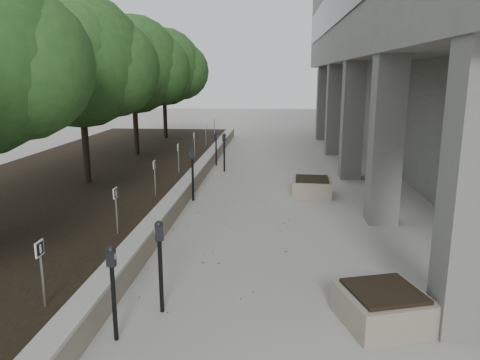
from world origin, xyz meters
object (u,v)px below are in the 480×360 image
(crabapple_tree_3, at_px, (81,90))
(crabapple_tree_4, at_px, (134,86))
(parking_meter_4, at_px, (224,153))
(planter_back, at_px, (312,187))
(parking_meter_5, at_px, (216,149))
(planter_front, at_px, (383,306))
(parking_meter_2, at_px, (160,267))
(crabapple_tree_5, at_px, (164,83))
(parking_meter_3, at_px, (193,174))
(parking_meter_1, at_px, (113,294))

(crabapple_tree_3, bearing_deg, crabapple_tree_4, 90.00)
(parking_meter_4, height_order, planter_back, parking_meter_4)
(parking_meter_5, bearing_deg, planter_front, -49.67)
(parking_meter_2, distance_m, parking_meter_4, 10.51)
(crabapple_tree_3, bearing_deg, crabapple_tree_5, 90.00)
(parking_meter_3, bearing_deg, planter_front, -65.67)
(crabapple_tree_4, height_order, planter_back, crabapple_tree_4)
(crabapple_tree_4, distance_m, crabapple_tree_5, 5.00)
(parking_meter_1, distance_m, planter_front, 3.80)
(crabapple_tree_4, xyz_separation_m, parking_meter_4, (3.70, -1.28, -2.40))
(parking_meter_2, bearing_deg, planter_front, -21.73)
(crabapple_tree_4, bearing_deg, parking_meter_5, -2.25)
(crabapple_tree_4, bearing_deg, crabapple_tree_5, 90.00)
(crabapple_tree_5, height_order, planter_back, crabapple_tree_5)
(parking_meter_3, height_order, parking_meter_4, parking_meter_3)
(crabapple_tree_5, bearing_deg, crabapple_tree_4, -90.00)
(parking_meter_2, height_order, parking_meter_5, parking_meter_2)
(crabapple_tree_3, height_order, parking_meter_2, crabapple_tree_3)
(crabapple_tree_3, height_order, parking_meter_4, crabapple_tree_3)
(crabapple_tree_4, xyz_separation_m, parking_meter_5, (3.25, -0.13, -2.47))
(crabapple_tree_5, bearing_deg, planter_back, -54.99)
(crabapple_tree_3, relative_size, planter_front, 4.76)
(crabapple_tree_3, xyz_separation_m, planter_back, (6.70, 0.44, -2.85))
(parking_meter_3, bearing_deg, planter_back, 7.03)
(crabapple_tree_3, bearing_deg, parking_meter_2, -60.09)
(crabapple_tree_3, height_order, crabapple_tree_5, same)
(crabapple_tree_3, relative_size, parking_meter_5, 4.16)
(parking_meter_2, distance_m, planter_back, 7.76)
(parking_meter_5, bearing_deg, parking_meter_3, -68.09)
(crabapple_tree_3, bearing_deg, parking_meter_4, 45.12)
(crabapple_tree_5, bearing_deg, parking_meter_3, -72.64)
(crabapple_tree_4, xyz_separation_m, parking_meter_3, (3.26, -5.42, -2.35))
(crabapple_tree_3, xyz_separation_m, planter_front, (7.18, -6.88, -2.85))
(crabapple_tree_4, relative_size, crabapple_tree_5, 1.00)
(parking_meter_2, bearing_deg, parking_meter_5, 72.93)
(crabapple_tree_3, relative_size, crabapple_tree_4, 1.00)
(crabapple_tree_3, bearing_deg, planter_back, 3.73)
(parking_meter_4, xyz_separation_m, planter_back, (3.00, -3.28, -0.45))
(crabapple_tree_4, relative_size, parking_meter_1, 4.01)
(crabapple_tree_3, relative_size, parking_meter_4, 3.78)
(parking_meter_1, distance_m, parking_meter_5, 12.47)
(crabapple_tree_4, distance_m, parking_meter_3, 6.75)
(parking_meter_4, relative_size, parking_meter_5, 1.10)
(parking_meter_4, distance_m, parking_meter_5, 1.24)
(crabapple_tree_5, xyz_separation_m, planter_back, (6.70, -9.56, -2.85))
(planter_front, bearing_deg, planter_back, 93.78)
(parking_meter_5, bearing_deg, planter_back, -30.31)
(crabapple_tree_5, distance_m, parking_meter_4, 7.68)
(parking_meter_1, distance_m, planter_back, 8.67)
(crabapple_tree_4, bearing_deg, crabapple_tree_3, -90.00)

